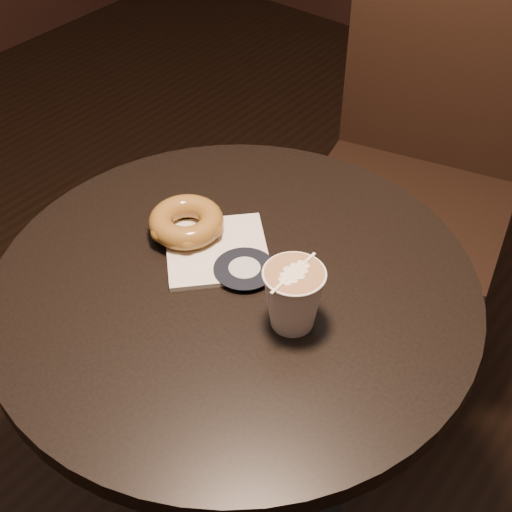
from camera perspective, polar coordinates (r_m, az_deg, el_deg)
name	(u,v)px	position (r m, az deg, el deg)	size (l,w,h in m)	color
cafe_table	(237,369)	(1.17, -1.51, -9.03)	(0.70, 0.70, 0.75)	black
chair	(425,141)	(1.60, 13.35, 8.98)	(0.52, 0.52, 1.09)	black
pastry_bag	(217,250)	(1.06, -3.15, 0.46)	(0.15, 0.15, 0.01)	silver
doughnut	(186,222)	(1.08, -5.60, 2.75)	(0.11, 0.11, 0.04)	brown
latte_cup	(293,298)	(0.93, 2.99, -3.38)	(0.08, 0.08, 0.09)	white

